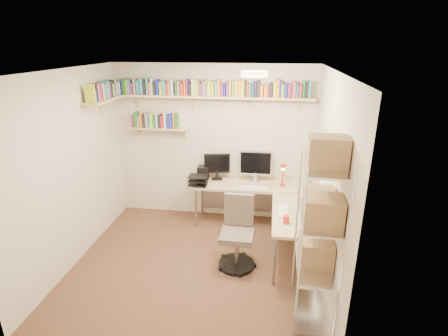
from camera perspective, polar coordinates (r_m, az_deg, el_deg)
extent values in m
plane|color=#452F1D|center=(4.85, -4.66, -15.42)|extent=(3.20, 3.20, 0.00)
cube|color=beige|center=(5.64, -1.74, 3.99)|extent=(3.20, 0.04, 2.50)
cube|color=beige|center=(4.86, -23.86, -0.45)|extent=(0.04, 3.00, 2.50)
cube|color=beige|center=(4.20, 16.67, -2.59)|extent=(0.04, 3.00, 2.50)
cube|color=beige|center=(2.96, -11.73, -12.09)|extent=(3.20, 0.04, 2.50)
cube|color=silver|center=(3.97, -5.70, 15.51)|extent=(3.20, 3.00, 0.04)
cube|color=white|center=(4.62, 16.00, 3.46)|extent=(0.01, 0.30, 0.42)
cube|color=white|center=(4.26, 16.60, 1.30)|extent=(0.01, 0.28, 0.38)
cylinder|color=#FFEAC6|center=(4.07, 4.99, 15.07)|extent=(0.30, 0.30, 0.06)
cube|color=#DAB07B|center=(5.36, -2.05, 11.56)|extent=(3.05, 0.25, 0.03)
cube|color=#DAB07B|center=(5.42, -18.70, 10.64)|extent=(0.25, 1.00, 0.03)
cube|color=#DAB07B|center=(5.69, -10.46, 6.40)|extent=(0.95, 0.20, 0.02)
cube|color=#DAB07B|center=(5.76, -13.99, 10.88)|extent=(0.03, 0.20, 0.20)
cube|color=#DAB07B|center=(5.49, -5.07, 10.96)|extent=(0.03, 0.20, 0.20)
cube|color=#DAB07B|center=(5.37, 4.52, 10.77)|extent=(0.03, 0.20, 0.20)
cube|color=#DAB07B|center=(5.37, 12.11, 10.40)|extent=(0.03, 0.20, 0.20)
cube|color=gray|center=(5.78, -16.89, 12.48)|extent=(0.03, 0.12, 0.19)
cube|color=#216527|center=(5.77, -16.53, 12.45)|extent=(0.03, 0.12, 0.19)
cube|color=navy|center=(5.75, -16.25, 12.55)|extent=(0.03, 0.12, 0.20)
cube|color=#216527|center=(5.73, -15.83, 12.69)|extent=(0.04, 0.14, 0.23)
cube|color=#BBCC26|center=(5.72, -15.47, 12.65)|extent=(0.03, 0.11, 0.22)
cube|color=teal|center=(5.70, -15.10, 12.65)|extent=(0.03, 0.14, 0.21)
cube|color=#751F67|center=(5.69, -14.72, 12.46)|extent=(0.04, 0.14, 0.17)
cube|color=gray|center=(5.67, -14.27, 12.82)|extent=(0.04, 0.12, 0.24)
cube|color=teal|center=(5.65, -13.75, 12.69)|extent=(0.04, 0.11, 0.21)
cube|color=teal|center=(5.63, -13.21, 12.83)|extent=(0.04, 0.13, 0.23)
cube|color=black|center=(5.62, -12.69, 12.58)|extent=(0.04, 0.13, 0.18)
cube|color=teal|center=(5.60, -12.26, 12.88)|extent=(0.03, 0.15, 0.24)
cube|color=orange|center=(5.59, -11.89, 12.62)|extent=(0.03, 0.13, 0.19)
cube|color=beige|center=(5.57, -11.57, 12.94)|extent=(0.02, 0.15, 0.25)
cube|color=black|center=(5.56, -11.18, 12.61)|extent=(0.04, 0.12, 0.18)
cube|color=navy|center=(5.55, -10.69, 12.87)|extent=(0.04, 0.14, 0.23)
cube|color=#BBCC26|center=(5.53, -10.18, 12.70)|extent=(0.04, 0.12, 0.19)
cube|color=teal|center=(5.52, -9.66, 12.81)|extent=(0.04, 0.12, 0.21)
cube|color=red|center=(5.50, -9.19, 12.64)|extent=(0.04, 0.12, 0.18)
cube|color=gray|center=(5.49, -8.81, 12.86)|extent=(0.03, 0.13, 0.22)
cube|color=beige|center=(5.48, -8.35, 12.89)|extent=(0.03, 0.15, 0.22)
cube|color=black|center=(5.47, -7.98, 12.70)|extent=(0.03, 0.11, 0.19)
cube|color=#216527|center=(5.46, -7.66, 12.83)|extent=(0.02, 0.14, 0.21)
cube|color=gray|center=(5.45, -7.31, 12.84)|extent=(0.03, 0.14, 0.21)
cube|color=red|center=(5.44, -6.79, 12.69)|extent=(0.04, 0.14, 0.18)
cube|color=orange|center=(5.43, -6.30, 12.87)|extent=(0.02, 0.14, 0.22)
cube|color=#751F67|center=(5.42, -5.92, 12.99)|extent=(0.02, 0.14, 0.24)
cube|color=black|center=(5.41, -5.44, 12.67)|extent=(0.04, 0.12, 0.18)
cube|color=beige|center=(5.40, -5.00, 13.03)|extent=(0.04, 0.11, 0.25)
cube|color=#BBCC26|center=(5.39, -4.51, 12.96)|extent=(0.03, 0.14, 0.23)
cube|color=gray|center=(5.38, -4.14, 12.92)|extent=(0.03, 0.12, 0.22)
cube|color=#751F67|center=(5.37, -3.71, 12.73)|extent=(0.04, 0.14, 0.19)
cube|color=gray|center=(5.36, -3.17, 12.88)|extent=(0.04, 0.15, 0.22)
cube|color=gray|center=(5.35, -2.72, 12.97)|extent=(0.03, 0.14, 0.23)
cube|color=#BBCC26|center=(5.35, -2.32, 12.89)|extent=(0.04, 0.13, 0.22)
cube|color=#BBCC26|center=(5.34, -1.82, 12.76)|extent=(0.03, 0.12, 0.20)
cube|color=teal|center=(5.33, -1.27, 12.78)|extent=(0.04, 0.11, 0.20)
cube|color=orange|center=(5.32, -0.78, 12.95)|extent=(0.04, 0.14, 0.23)
cube|color=#751F67|center=(5.32, -0.28, 12.63)|extent=(0.04, 0.14, 0.18)
cube|color=navy|center=(5.32, 0.15, 12.66)|extent=(0.02, 0.12, 0.18)
cube|color=#751F67|center=(5.31, 0.66, 12.71)|extent=(0.04, 0.12, 0.19)
cube|color=#BBCC26|center=(5.30, 1.09, 12.88)|extent=(0.02, 0.14, 0.23)
cube|color=gray|center=(5.30, 1.54, 12.90)|extent=(0.03, 0.12, 0.23)
cube|color=#BBCC26|center=(5.29, 2.06, 12.85)|extent=(0.04, 0.12, 0.23)
cube|color=orange|center=(5.29, 2.59, 12.90)|extent=(0.04, 0.15, 0.24)
cube|color=#BBCC26|center=(5.28, 3.09, 12.79)|extent=(0.04, 0.11, 0.22)
cube|color=black|center=(5.28, 3.57, 12.85)|extent=(0.02, 0.12, 0.23)
cube|color=red|center=(5.28, 3.88, 12.73)|extent=(0.02, 0.11, 0.21)
cube|color=#216527|center=(5.28, 4.28, 12.59)|extent=(0.04, 0.11, 0.19)
cube|color=navy|center=(5.27, 4.80, 12.73)|extent=(0.02, 0.14, 0.22)
cube|color=black|center=(5.27, 5.16, 12.71)|extent=(0.03, 0.12, 0.22)
cube|color=black|center=(5.27, 5.66, 12.79)|extent=(0.04, 0.12, 0.24)
cube|color=orange|center=(5.27, 6.19, 12.45)|extent=(0.04, 0.13, 0.18)
cube|color=orange|center=(5.27, 6.80, 12.41)|extent=(0.04, 0.13, 0.17)
cube|color=red|center=(5.27, 7.20, 12.42)|extent=(0.02, 0.12, 0.18)
cube|color=black|center=(5.26, 7.67, 12.55)|extent=(0.04, 0.12, 0.21)
cube|color=#BBCC26|center=(5.26, 8.28, 12.67)|extent=(0.04, 0.12, 0.24)
cube|color=orange|center=(5.26, 8.77, 12.72)|extent=(0.04, 0.14, 0.25)
cube|color=navy|center=(5.26, 9.14, 12.65)|extent=(0.02, 0.12, 0.24)
cube|color=#BBCC26|center=(5.27, 9.53, 12.33)|extent=(0.03, 0.14, 0.18)
cube|color=navy|center=(5.27, 10.01, 12.39)|extent=(0.04, 0.13, 0.20)
cube|color=#751F67|center=(5.27, 10.60, 12.30)|extent=(0.04, 0.14, 0.19)
cube|color=red|center=(5.27, 11.13, 12.50)|extent=(0.03, 0.13, 0.23)
cube|color=gray|center=(5.27, 11.46, 12.41)|extent=(0.03, 0.14, 0.22)
cube|color=teal|center=(5.28, 11.86, 12.21)|extent=(0.02, 0.13, 0.18)
cube|color=red|center=(5.28, 12.34, 12.15)|extent=(0.04, 0.12, 0.18)
cube|color=#216527|center=(5.28, 12.88, 12.45)|extent=(0.03, 0.13, 0.24)
cube|color=black|center=(5.28, 13.33, 12.31)|extent=(0.04, 0.13, 0.22)
cube|color=teal|center=(5.29, 13.76, 12.37)|extent=(0.03, 0.11, 0.24)
cube|color=#BBCC26|center=(5.02, -21.05, 11.26)|extent=(0.15, 0.03, 0.24)
cube|color=navy|center=(5.06, -20.78, 10.96)|extent=(0.13, 0.03, 0.17)
cube|color=black|center=(5.10, -20.59, 11.37)|extent=(0.14, 0.03, 0.23)
cube|color=beige|center=(5.14, -20.35, 11.41)|extent=(0.12, 0.03, 0.22)
cube|color=red|center=(5.17, -20.16, 11.55)|extent=(0.15, 0.04, 0.23)
cube|color=black|center=(5.21, -19.93, 11.32)|extent=(0.14, 0.03, 0.18)
cube|color=teal|center=(5.24, -19.75, 11.58)|extent=(0.12, 0.03, 0.21)
cube|color=beige|center=(5.27, -19.58, 11.69)|extent=(0.12, 0.03, 0.22)
cube|color=teal|center=(5.30, -19.39, 11.58)|extent=(0.14, 0.03, 0.19)
cube|color=gray|center=(5.34, -19.18, 11.77)|extent=(0.14, 0.04, 0.21)
cube|color=teal|center=(5.38, -18.96, 12.04)|extent=(0.14, 0.04, 0.24)
cube|color=#751F67|center=(5.43, -18.73, 11.98)|extent=(0.14, 0.03, 0.22)
cube|color=black|center=(5.47, -18.50, 12.00)|extent=(0.14, 0.04, 0.21)
cube|color=#216527|center=(5.51, -18.30, 12.12)|extent=(0.12, 0.03, 0.22)
cube|color=beige|center=(5.55, -18.10, 11.99)|extent=(0.12, 0.04, 0.18)
cube|color=black|center=(5.58, -17.95, 12.32)|extent=(0.12, 0.04, 0.23)
cube|color=beige|center=(5.62, -17.78, 12.43)|extent=(0.11, 0.02, 0.24)
cube|color=teal|center=(5.65, -17.59, 12.30)|extent=(0.12, 0.04, 0.20)
cube|color=beige|center=(5.70, -17.36, 12.26)|extent=(0.14, 0.04, 0.18)
cube|color=#BBCC26|center=(5.73, -17.21, 12.32)|extent=(0.12, 0.02, 0.18)
cube|color=gray|center=(5.77, -17.05, 12.41)|extent=(0.14, 0.03, 0.19)
cube|color=#751F67|center=(5.81, -14.45, 7.45)|extent=(0.03, 0.13, 0.19)
cube|color=#216527|center=(5.79, -14.07, 7.71)|extent=(0.04, 0.15, 0.24)
cube|color=gray|center=(5.78, -13.65, 7.44)|extent=(0.03, 0.14, 0.18)
cube|color=orange|center=(5.76, -13.22, 7.60)|extent=(0.04, 0.13, 0.22)
cube|color=black|center=(5.74, -12.79, 7.55)|extent=(0.04, 0.15, 0.21)
cube|color=gray|center=(5.72, -12.37, 7.70)|extent=(0.04, 0.15, 0.24)
cube|color=teal|center=(5.71, -11.93, 7.69)|extent=(0.02, 0.11, 0.24)
cube|color=#BBCC26|center=(5.70, -11.62, 7.70)|extent=(0.03, 0.12, 0.24)
cube|color=#216527|center=(5.69, -11.19, 7.44)|extent=(0.04, 0.13, 0.19)
cube|color=beige|center=(5.67, -10.77, 7.65)|extent=(0.03, 0.15, 0.23)
cube|color=black|center=(5.66, -10.36, 7.55)|extent=(0.04, 0.13, 0.21)
cube|color=red|center=(5.65, -9.97, 7.47)|extent=(0.03, 0.13, 0.19)
cube|color=beige|center=(5.63, -9.49, 7.71)|extent=(0.04, 0.12, 0.24)
cube|color=navy|center=(5.62, -8.97, 7.59)|extent=(0.04, 0.14, 0.22)
cube|color=navy|center=(5.60, -8.54, 7.64)|extent=(0.04, 0.14, 0.23)
cube|color=orange|center=(5.59, -8.07, 7.64)|extent=(0.03, 0.14, 0.23)
cube|color=#216527|center=(5.58, -7.72, 7.64)|extent=(0.02, 0.14, 0.23)
cube|color=#D5BC8A|center=(5.50, 4.53, -2.79)|extent=(1.80, 0.57, 0.04)
cube|color=#D5BC8A|center=(4.67, 11.38, -7.46)|extent=(0.57, 1.23, 0.04)
cylinder|color=gray|center=(5.54, -4.60, -6.59)|extent=(0.04, 0.04, 0.66)
cylinder|color=gray|center=(5.96, -3.62, -4.59)|extent=(0.04, 0.04, 0.66)
cylinder|color=gray|center=(5.88, 12.92, -5.44)|extent=(0.04, 0.04, 0.66)
cylinder|color=gray|center=(4.35, 8.22, -14.85)|extent=(0.04, 0.04, 0.66)
cylinder|color=gray|center=(4.39, 14.61, -15.02)|extent=(0.04, 0.04, 0.66)
cube|color=gray|center=(5.85, 4.61, -4.60)|extent=(1.70, 0.02, 0.52)
cube|color=silver|center=(5.49, 5.19, 0.83)|extent=(0.52, 0.03, 0.40)
cube|color=black|center=(5.47, 5.18, 0.76)|extent=(0.47, 0.00, 0.34)
cube|color=black|center=(5.56, -1.15, 0.75)|extent=(0.42, 0.03, 0.32)
cube|color=black|center=(4.60, 13.26, -3.79)|extent=(0.03, 0.55, 0.36)
cube|color=white|center=(4.59, 13.03, -3.78)|extent=(0.00, 0.49, 0.31)
cube|color=white|center=(5.33, 4.92, -3.26)|extent=(0.40, 0.12, 0.01)
cube|color=white|center=(4.70, 9.64, -6.84)|extent=(0.12, 0.38, 0.01)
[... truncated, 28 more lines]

